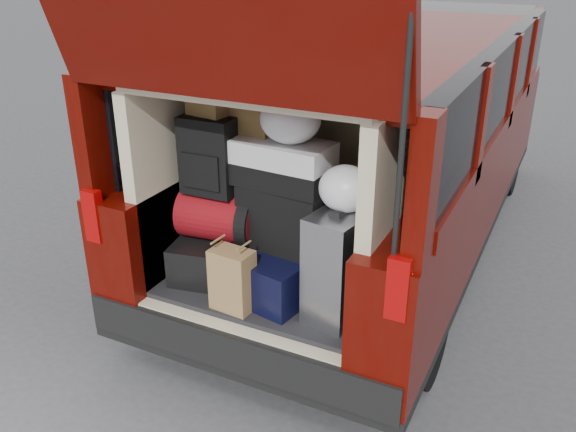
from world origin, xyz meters
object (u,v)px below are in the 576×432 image
at_px(black_hardshell, 218,252).
at_px(black_soft_case, 287,216).
at_px(red_duffel, 220,216).
at_px(twotone_duffel, 281,163).
at_px(kraft_bag, 232,280).
at_px(backpack, 210,155).
at_px(navy_hardshell, 280,268).
at_px(silver_roller, 341,264).

height_order(black_hardshell, black_soft_case, black_soft_case).
height_order(red_duffel, twotone_duffel, twotone_duffel).
bearing_deg(red_duffel, black_hardshell, 138.70).
bearing_deg(kraft_bag, backpack, 140.74).
bearing_deg(backpack, kraft_bag, -45.82).
distance_m(navy_hardshell, twotone_duffel, 0.62).
distance_m(navy_hardshell, silver_roller, 0.45).
height_order(navy_hardshell, twotone_duffel, twotone_duffel).
distance_m(silver_roller, backpack, 0.95).
xyz_separation_m(navy_hardshell, backpack, (-0.42, -0.02, 0.62)).
bearing_deg(twotone_duffel, black_soft_case, 2.87).
distance_m(kraft_bag, black_soft_case, 0.47).
relative_size(black_hardshell, silver_roller, 0.98).
xyz_separation_m(black_hardshell, silver_roller, (0.84, -0.12, 0.18)).
bearing_deg(backpack, navy_hardshell, 1.31).
bearing_deg(backpack, black_soft_case, 6.54).
relative_size(red_duffel, twotone_duffel, 0.82).
relative_size(silver_roller, twotone_duffel, 1.07).
relative_size(black_hardshell, kraft_bag, 1.67).
bearing_deg(navy_hardshell, backpack, -165.88).
height_order(black_soft_case, twotone_duffel, twotone_duffel).
height_order(red_duffel, black_soft_case, black_soft_case).
height_order(silver_roller, red_duffel, silver_roller).
xyz_separation_m(backpack, twotone_duffel, (0.41, 0.07, -0.00)).
distance_m(navy_hardshell, kraft_bag, 0.33).
bearing_deg(black_hardshell, backpack, -89.44).
xyz_separation_m(kraft_bag, black_soft_case, (0.16, 0.35, 0.27)).
height_order(black_hardshell, kraft_bag, kraft_bag).
distance_m(silver_roller, red_duffel, 0.80).
xyz_separation_m(navy_hardshell, silver_roller, (0.41, -0.09, 0.17)).
height_order(kraft_bag, backpack, backpack).
height_order(navy_hardshell, kraft_bag, kraft_bag).
xyz_separation_m(black_hardshell, backpack, (0.01, -0.05, 0.64)).
height_order(silver_roller, backpack, backpack).
relative_size(silver_roller, black_soft_case, 1.19).
bearing_deg(kraft_bag, twotone_duffel, 75.84).
height_order(kraft_bag, black_soft_case, black_soft_case).
relative_size(black_hardshell, red_duffel, 1.28).
relative_size(black_hardshell, backpack, 1.33).
bearing_deg(silver_roller, black_hardshell, -178.14).
bearing_deg(navy_hardshell, kraft_bag, -102.31).
xyz_separation_m(navy_hardshell, kraft_bag, (-0.13, -0.30, 0.04)).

